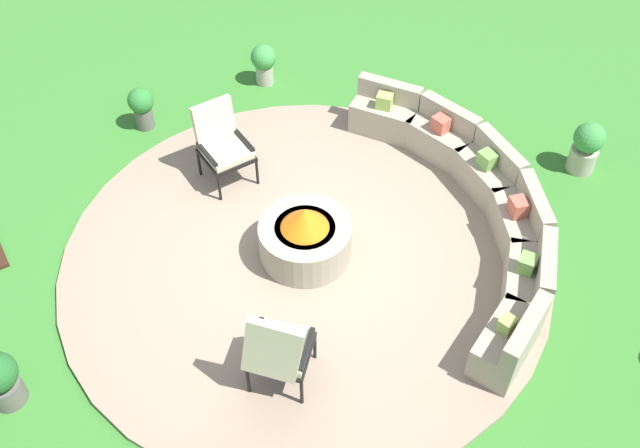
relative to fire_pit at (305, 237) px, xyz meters
The scene contains 9 objects.
ground_plane 0.35m from the fire_pit, ahead, with size 24.00×24.00×0.00m, color #387A2D.
patio_circle 0.32m from the fire_pit, ahead, with size 5.67×5.67×0.06m, color gray.
fire_pit is the anchor object (origin of this frame).
curved_stone_bench 2.09m from the fire_pit, 73.61° to the left, with size 4.50×2.23×0.71m.
lounge_chair_front_left 1.73m from the fire_pit, behind, with size 0.64×0.59×1.04m.
lounge_chair_front_right 1.74m from the fire_pit, 39.62° to the right, with size 0.81×0.85×1.16m.
potted_plant_0 3.52m from the fire_pit, 158.84° to the left, with size 0.37×0.37×0.63m.
potted_plant_4 3.91m from the fire_pit, 81.23° to the left, with size 0.40×0.40×0.73m.
potted_plant_5 3.32m from the fire_pit, 168.65° to the right, with size 0.36×0.36×0.63m.
Camera 1 is at (4.70, -2.73, 6.35)m, focal length 39.95 mm.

